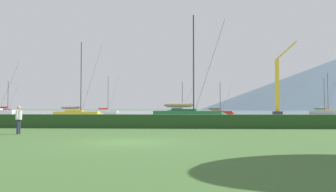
% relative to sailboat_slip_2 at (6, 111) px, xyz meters
% --- Properties ---
extents(ground_plane, '(1000.00, 1000.00, 0.00)m').
position_rel_sailboat_slip_2_xyz_m(ground_plane, '(52.46, -84.89, -0.73)').
color(ground_plane, '#3D602D').
extents(harbor_water, '(320.00, 246.00, 0.00)m').
position_rel_sailboat_slip_2_xyz_m(harbor_water, '(52.46, 52.11, -0.73)').
color(harbor_water, '#8C9EA3').
rests_on(harbor_water, ground_plane).
extents(hedge_line, '(80.00, 1.20, 1.05)m').
position_rel_sailboat_slip_2_xyz_m(hedge_line, '(52.46, -73.89, -0.21)').
color(hedge_line, '#284C23').
rests_on(hedge_line, ground_plane).
extents(sailboat_slip_2, '(9.05, 3.65, 9.93)m').
position_rel_sailboat_slip_2_xyz_m(sailboat_slip_2, '(0.00, 0.00, 0.00)').
color(sailboat_slip_2, red).
rests_on(sailboat_slip_2, harbor_water).
extents(sailboat_slip_3, '(8.11, 3.39, 12.09)m').
position_rel_sailboat_slip_2_xyz_m(sailboat_slip_3, '(96.71, 1.92, -0.05)').
color(sailboat_slip_3, gold).
rests_on(sailboat_slip_3, harbor_water).
extents(sailboat_slip_4, '(7.26, 2.43, 9.74)m').
position_rel_sailboat_slip_2_xyz_m(sailboat_slip_4, '(91.57, -8.21, -0.12)').
color(sailboat_slip_4, '#9E9EA3').
rests_on(sailboat_slip_4, harbor_water).
extents(sailboat_slip_5, '(7.69, 2.40, 8.79)m').
position_rel_sailboat_slip_2_xyz_m(sailboat_slip_5, '(53.58, -8.05, -0.10)').
color(sailboat_slip_5, navy).
rests_on(sailboat_slip_5, harbor_water).
extents(sailboat_slip_6, '(9.20, 3.52, 12.55)m').
position_rel_sailboat_slip_2_xyz_m(sailboat_slip_6, '(55.40, -60.34, 0.03)').
color(sailboat_slip_6, '#236B38').
rests_on(sailboat_slip_6, harbor_water).
extents(sailboat_slip_8, '(7.10, 2.84, 10.37)m').
position_rel_sailboat_slip_2_xyz_m(sailboat_slip_8, '(33.25, -9.01, -0.13)').
color(sailboat_slip_8, white).
rests_on(sailboat_slip_8, harbor_water).
extents(sailboat_slip_10, '(7.04, 2.26, 7.49)m').
position_rel_sailboat_slip_2_xyz_m(sailboat_slip_10, '(62.35, -23.59, -0.16)').
color(sailboat_slip_10, red).
rests_on(sailboat_slip_10, harbor_water).
extents(sailboat_slip_11, '(7.84, 2.92, 11.82)m').
position_rel_sailboat_slip_2_xyz_m(sailboat_slip_11, '(38.29, -48.69, -0.07)').
color(sailboat_slip_11, gold).
rests_on(sailboat_slip_11, harbor_water).
extents(person_seated_viewer, '(0.36, 0.57, 1.65)m').
position_rel_sailboat_slip_2_xyz_m(person_seated_viewer, '(45.21, -80.46, 0.24)').
color(person_seated_viewer, '#2D3347').
rests_on(person_seated_viewer, ground_plane).
extents(dock_crane, '(5.97, 2.00, 18.18)m').
position_rel_sailboat_slip_2_xyz_m(dock_crane, '(77.55, -16.56, 5.31)').
color(dock_crane, '#333338').
rests_on(dock_crane, ground_plane).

